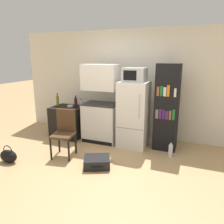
{
  "coord_description": "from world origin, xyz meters",
  "views": [
    {
      "loc": [
        1.51,
        -3.1,
        1.92
      ],
      "look_at": [
        -0.08,
        0.85,
        0.84
      ],
      "focal_mm": 35.0,
      "sensor_mm": 36.0,
      "label": 1
    }
  ],
  "objects": [
    {
      "name": "handbag",
      "position": [
        -1.68,
        -0.35,
        0.12
      ],
      "size": [
        0.36,
        0.2,
        0.33
      ],
      "color": "black",
      "rests_on": "ground_plane"
    },
    {
      "name": "microwave",
      "position": [
        0.25,
        1.3,
        1.56
      ],
      "size": [
        0.47,
        0.4,
        0.28
      ],
      "color": "#B7B7BC",
      "rests_on": "refrigerator"
    },
    {
      "name": "bottle_milk_white",
      "position": [
        -1.13,
        1.44,
        0.83
      ],
      "size": [
        0.07,
        0.07,
        0.19
      ],
      "color": "white",
      "rests_on": "side_table"
    },
    {
      "name": "kitchen_hutch",
      "position": [
        -0.54,
        1.33,
        0.81
      ],
      "size": [
        0.8,
        0.55,
        1.77
      ],
      "color": "white",
      "rests_on": "ground_plane"
    },
    {
      "name": "water_bottle_front",
      "position": [
        1.1,
        1.03,
        0.13
      ],
      "size": [
        0.09,
        0.09,
        0.31
      ],
      "color": "silver",
      "rests_on": "ground_plane"
    },
    {
      "name": "refrigerator",
      "position": [
        0.25,
        1.3,
        0.71
      ],
      "size": [
        0.61,
        0.62,
        1.42
      ],
      "color": "white",
      "rests_on": "ground_plane"
    },
    {
      "name": "chair",
      "position": [
        -0.88,
        0.34,
        0.54
      ],
      "size": [
        0.46,
        0.47,
        0.92
      ],
      "rotation": [
        0.0,
        0.0,
        0.18
      ],
      "color": "black",
      "rests_on": "ground_plane"
    },
    {
      "name": "ground_plane",
      "position": [
        0.0,
        0.0,
        0.0
      ],
      "size": [
        24.0,
        24.0,
        0.0
      ],
      "primitive_type": "plane",
      "color": "tan"
    },
    {
      "name": "suitcase_large_flat",
      "position": [
        -0.08,
        0.12,
        0.09
      ],
      "size": [
        0.57,
        0.54,
        0.17
      ],
      "rotation": [
        0.0,
        0.0,
        0.43
      ],
      "color": "black",
      "rests_on": "ground_plane"
    },
    {
      "name": "bottle_wine_dark",
      "position": [
        -1.18,
        1.29,
        0.87
      ],
      "size": [
        0.07,
        0.07,
        0.29
      ],
      "color": "black",
      "rests_on": "side_table"
    },
    {
      "name": "bottle_olive_oil",
      "position": [
        -1.67,
        1.26,
        0.88
      ],
      "size": [
        0.07,
        0.07,
        0.31
      ],
      "color": "#566619",
      "rests_on": "side_table"
    },
    {
      "name": "side_table",
      "position": [
        -1.41,
        1.28,
        0.37
      ],
      "size": [
        0.74,
        0.64,
        0.75
      ],
      "color": "black",
      "rests_on": "ground_plane"
    },
    {
      "name": "wall_back",
      "position": [
        0.2,
        2.0,
        1.28
      ],
      "size": [
        6.4,
        0.1,
        2.55
      ],
      "color": "silver",
      "rests_on": "ground_plane"
    },
    {
      "name": "bookshelf",
      "position": [
        0.92,
        1.41,
        0.9
      ],
      "size": [
        0.47,
        0.39,
        1.8
      ],
      "color": "black",
      "rests_on": "ground_plane"
    },
    {
      "name": "bowl",
      "position": [
        -1.35,
        1.3,
        0.77
      ],
      "size": [
        0.14,
        0.14,
        0.04
      ],
      "color": "silver",
      "rests_on": "side_table"
    }
  ]
}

